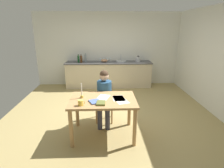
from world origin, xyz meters
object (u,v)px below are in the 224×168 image
at_px(bottle_oil, 78,59).
at_px(chair_at_table, 105,100).
at_px(coffee_mug, 81,103).
at_px(bottle_wine_red, 86,58).
at_px(person_seated, 104,94).
at_px(sink_unit, 121,61).
at_px(wine_glass_back_right, 100,58).
at_px(candlestick, 82,94).
at_px(book_magazine, 101,103).
at_px(mixing_bowl, 104,60).
at_px(wine_glass_back_left, 104,58).
at_px(stovetop_kettle, 138,59).
at_px(bottle_vinegar, 81,59).
at_px(book_cookery, 95,102).
at_px(dining_table, 103,105).
at_px(wine_glass_by_kettle, 107,58).
at_px(wine_glass_near_sink, 110,58).

bearing_deg(bottle_oil, chair_at_table, -69.82).
xyz_separation_m(coffee_mug, bottle_wine_red, (-0.25, 3.52, 0.21)).
distance_m(person_seated, sink_unit, 2.72).
relative_size(sink_unit, wine_glass_back_right, 2.34).
relative_size(candlestick, book_magazine, 1.48).
xyz_separation_m(bottle_oil, mixing_bowl, (0.90, 0.06, -0.07)).
distance_m(coffee_mug, wine_glass_back_left, 3.62).
bearing_deg(stovetop_kettle, wine_glass_back_right, 173.63).
xyz_separation_m(book_magazine, bottle_vinegar, (-0.74, 3.32, 0.23)).
height_order(bottle_vinegar, stovetop_kettle, bottle_vinegar).
height_order(book_cookery, bottle_oil, bottle_oil).
xyz_separation_m(sink_unit, bottle_wine_red, (-1.26, 0.08, 0.11)).
relative_size(dining_table, wine_glass_by_kettle, 8.09).
relative_size(sink_unit, stovetop_kettle, 1.64).
bearing_deg(wine_glass_by_kettle, dining_table, -92.28).
bearing_deg(book_magazine, dining_table, 84.80).
distance_m(bottle_wine_red, stovetop_kettle, 1.86).
distance_m(bottle_vinegar, wine_glass_near_sink, 1.03).
xyz_separation_m(coffee_mug, book_cookery, (0.24, 0.13, -0.04)).
bearing_deg(bottle_wine_red, bottle_oil, -150.54).
height_order(wine_glass_near_sink, wine_glass_back_left, same).
distance_m(book_cookery, bottle_wine_red, 3.43).
height_order(person_seated, bottle_wine_red, bottle_wine_red).
distance_m(coffee_mug, wine_glass_near_sink, 3.65).
height_order(chair_at_table, bottle_vinegar, bottle_vinegar).
bearing_deg(wine_glass_by_kettle, bottle_wine_red, -175.00).
relative_size(bottle_oil, wine_glass_back_left, 1.84).
bearing_deg(book_cookery, candlestick, 115.11).
bearing_deg(book_cookery, bottle_vinegar, 76.45).
bearing_deg(wine_glass_near_sink, person_seated, -94.40).
bearing_deg(mixing_bowl, coffee_mug, -96.77).
bearing_deg(bottle_wine_red, wine_glass_back_left, 6.02).
height_order(bottle_oil, wine_glass_near_sink, bottle_oil).
xyz_separation_m(candlestick, wine_glass_back_left, (0.41, 3.23, 0.15)).
height_order(dining_table, wine_glass_back_left, wine_glass_back_left).
distance_m(person_seated, stovetop_kettle, 2.91).
bearing_deg(wine_glass_near_sink, candlestick, -101.22).
bearing_deg(wine_glass_back_left, book_magazine, -90.57).
distance_m(person_seated, wine_glass_back_left, 2.81).
xyz_separation_m(book_magazine, bottle_wine_red, (-0.60, 3.47, 0.24)).
bearing_deg(wine_glass_back_left, stovetop_kettle, -7.01).
distance_m(candlestick, wine_glass_back_left, 3.26).
bearing_deg(stovetop_kettle, coffee_mug, -114.98).
height_order(bottle_oil, mixing_bowl, bottle_oil).
bearing_deg(sink_unit, wine_glass_by_kettle, 163.51).
bearing_deg(coffee_mug, dining_table, 36.28).
bearing_deg(coffee_mug, sink_unit, 73.72).
bearing_deg(wine_glass_near_sink, book_cookery, -96.24).
distance_m(bottle_wine_red, mixing_bowl, 0.67).
bearing_deg(bottle_vinegar, coffee_mug, -83.40).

